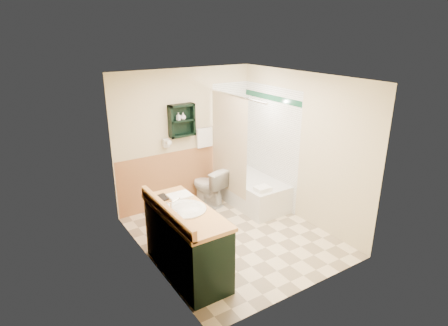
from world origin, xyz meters
TOP-DOWN VIEW (x-y plane):
  - floor at (0.00, 0.00)m, footprint 3.00×3.00m
  - back_wall at (0.00, 1.52)m, footprint 2.60×0.04m
  - left_wall at (-1.32, 0.00)m, footprint 0.04×3.00m
  - right_wall at (1.32, 0.00)m, footprint 0.04×3.00m
  - ceiling at (0.00, 0.00)m, footprint 2.60×3.00m
  - wainscot_left at (-1.29, 0.00)m, footprint 2.98×2.98m
  - wainscot_back at (0.00, 1.49)m, footprint 2.58×2.58m
  - mirror_frame at (-1.27, -0.55)m, footprint 1.30×1.30m
  - mirror_glass at (-1.27, -0.55)m, footprint 1.20×1.20m
  - tile_right at (1.28, 0.75)m, footprint 1.50×1.50m
  - tile_back at (1.03, 1.48)m, footprint 0.95×0.95m
  - tile_accent at (1.27, 0.75)m, footprint 1.50×1.50m
  - wall_shelf at (-0.10, 1.41)m, footprint 0.45×0.15m
  - hair_dryer at (-0.40, 1.43)m, footprint 0.10×0.24m
  - towel_bar at (0.35, 1.45)m, footprint 0.40×0.06m
  - curtain_rod at (0.53, 0.75)m, footprint 0.03×1.60m
  - shower_curtain at (0.53, 0.92)m, footprint 1.05×1.05m
  - vanity at (-0.99, -0.42)m, footprint 0.59×1.43m
  - bathtub at (0.93, 0.82)m, footprint 0.73×1.50m
  - toilet at (0.27, 1.19)m, footprint 0.55×0.77m
  - counter_towel at (-0.89, -0.05)m, footprint 0.29×0.23m
  - vanity_book at (-1.16, 0.03)m, footprint 0.15×0.05m
  - tub_towel at (0.75, 0.25)m, footprint 0.25×0.21m
  - soap_bottle_a at (-0.16, 1.40)m, footprint 0.10×0.14m
  - soap_bottle_b at (-0.08, 1.40)m, footprint 0.10×0.12m

SIDE VIEW (x-z plane):
  - floor at x=0.00m, z-range 0.00..0.00m
  - bathtub at x=0.93m, z-range 0.00..0.49m
  - toilet at x=0.27m, z-range 0.00..0.68m
  - vanity at x=-0.99m, z-range 0.00..0.91m
  - wainscot_left at x=-1.29m, z-range 0.00..1.00m
  - wainscot_back at x=0.00m, z-range 0.00..1.00m
  - tub_towel at x=0.75m, z-range 0.49..0.56m
  - counter_towel at x=-0.89m, z-range 0.91..0.95m
  - vanity_book at x=-1.16m, z-range 0.91..1.11m
  - tile_right at x=1.28m, z-range 0.00..2.10m
  - tile_back at x=1.03m, z-range 0.00..2.10m
  - shower_curtain at x=0.53m, z-range 0.30..2.00m
  - back_wall at x=0.00m, z-range 0.00..2.40m
  - left_wall at x=-1.32m, z-range 0.00..2.40m
  - right_wall at x=1.32m, z-range 0.00..2.40m
  - hair_dryer at x=-0.40m, z-range 1.11..1.29m
  - towel_bar at x=0.35m, z-range 1.15..1.55m
  - mirror_frame at x=-1.27m, z-range 1.00..2.00m
  - mirror_glass at x=-1.27m, z-range 1.05..1.95m
  - wall_shelf at x=-0.10m, z-range 1.27..1.83m
  - soap_bottle_a at x=-0.16m, z-range 1.56..1.62m
  - soap_bottle_b at x=-0.08m, z-range 1.56..1.66m
  - tile_accent at x=1.27m, z-range 1.85..1.95m
  - curtain_rod at x=0.53m, z-range 1.98..2.02m
  - ceiling at x=0.00m, z-range 2.40..2.44m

